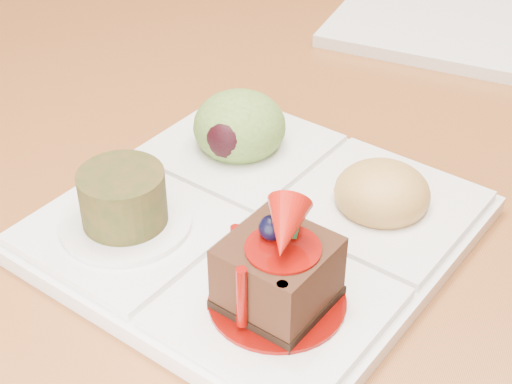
% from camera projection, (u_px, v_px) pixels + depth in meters
% --- Properties ---
extents(ground, '(6.00, 6.00, 0.00)m').
position_uv_depth(ground, '(401.00, 321.00, 1.49)').
color(ground, '#543618').
extents(sampler_plate, '(0.29, 0.29, 0.10)m').
position_uv_depth(sampler_plate, '(257.00, 208.00, 0.51)').
color(sampler_plate, white).
rests_on(sampler_plate, dining_table).
extents(second_plate, '(0.27, 0.27, 0.01)m').
position_uv_depth(second_plate, '(483.00, 13.00, 0.80)').
color(second_plate, white).
rests_on(second_plate, dining_table).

